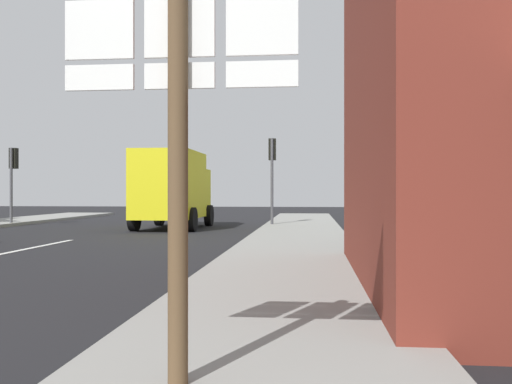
{
  "coord_description": "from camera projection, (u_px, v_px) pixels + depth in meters",
  "views": [
    {
      "loc": [
        7.24,
        -3.89,
        1.47
      ],
      "look_at": [
        5.82,
        10.33,
        1.47
      ],
      "focal_mm": 38.2,
      "sensor_mm": 36.0,
      "label": 1
    }
  ],
  "objects": [
    {
      "name": "ground_plane",
      "position": [
        38.0,
        247.0,
        14.54
      ],
      "size": [
        80.0,
        80.0,
        0.0
      ],
      "primitive_type": "plane",
      "color": "black"
    },
    {
      "name": "sidewalk_right",
      "position": [
        293.0,
        256.0,
        11.87
      ],
      "size": [
        3.03,
        44.0,
        0.14
      ],
      "primitive_type": "cube",
      "color": "gray",
      "rests_on": "ground"
    },
    {
      "name": "delivery_truck",
      "position": [
        173.0,
        187.0,
        21.76
      ],
      "size": [
        2.49,
        5.01,
        3.05
      ],
      "color": "yellow",
      "rests_on": "ground"
    },
    {
      "name": "route_sign_post",
      "position": [
        179.0,
        115.0,
        3.78
      ],
      "size": [
        1.66,
        0.14,
        3.2
      ],
      "color": "brown",
      "rests_on": "ground"
    },
    {
      "name": "traffic_light_far_right",
      "position": [
        272.0,
        162.0,
        22.69
      ],
      "size": [
        0.3,
        0.49,
        3.7
      ],
      "color": "#47474C",
      "rests_on": "ground"
    },
    {
      "name": "traffic_light_far_left",
      "position": [
        13.0,
        168.0,
        23.7
      ],
      "size": [
        0.3,
        0.49,
        3.39
      ],
      "color": "#47474C",
      "rests_on": "ground"
    }
  ]
}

